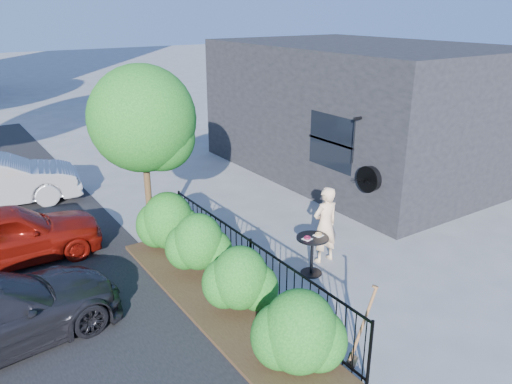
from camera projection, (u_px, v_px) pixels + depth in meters
ground at (312, 270)px, 10.15m from camera, size 120.00×120.00×0.00m
shop_building at (358, 109)px, 15.81m from camera, size 6.22×9.00×4.00m
fence at (251, 265)px, 9.17m from camera, size 0.05×6.05×1.10m
planting_bed at (218, 301)px, 8.99m from camera, size 1.30×6.00×0.08m
shrubs at (219, 265)px, 8.89m from camera, size 1.10×5.60×1.24m
patio_tree at (147, 125)px, 10.18m from camera, size 2.20×2.20×3.94m
cafe_table at (312, 249)px, 9.82m from camera, size 0.64×0.64×0.86m
woman at (325, 225)px, 10.26m from camera, size 0.61×0.41×1.64m
shovel at (361, 332)px, 7.28m from camera, size 0.47×0.17×1.31m
car_red at (7, 235)px, 10.21m from camera, size 3.75×1.59×1.26m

